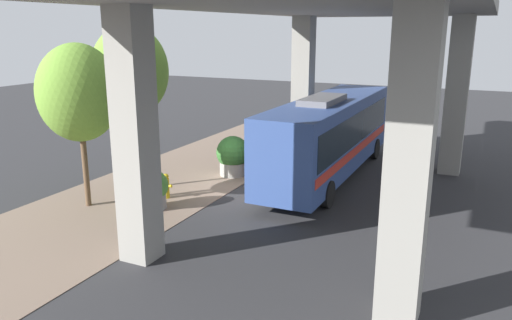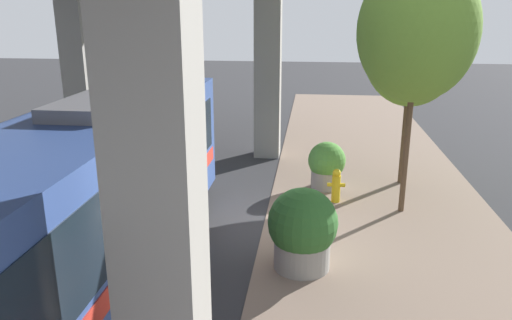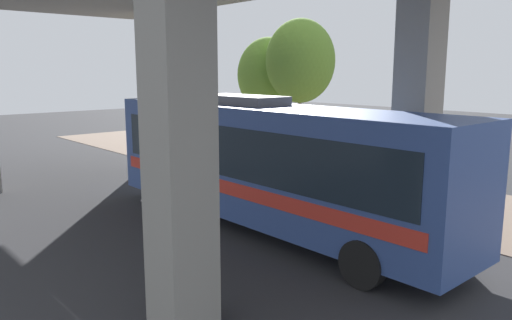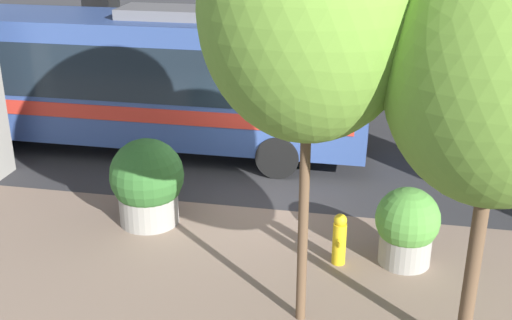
% 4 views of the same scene
% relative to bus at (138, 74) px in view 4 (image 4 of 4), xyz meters
% --- Properties ---
extents(ground_plane, '(80.00, 80.00, 0.00)m').
position_rel_bus_xyz_m(ground_plane, '(-2.83, -3.42, -1.96)').
color(ground_plane, '#2D2D30').
rests_on(ground_plane, ground).
extents(sidewalk_strip, '(6.00, 40.00, 0.02)m').
position_rel_bus_xyz_m(sidewalk_strip, '(-5.83, -3.42, -1.95)').
color(sidewalk_strip, '#7A6656').
rests_on(sidewalk_strip, ground).
extents(bus, '(2.52, 11.33, 3.61)m').
position_rel_bus_xyz_m(bus, '(0.00, 0.00, 0.00)').
color(bus, '#334C8C').
rests_on(bus, ground).
extents(fire_hydrant, '(0.50, 0.24, 0.98)m').
position_rel_bus_xyz_m(fire_hydrant, '(-4.66, -5.35, -1.46)').
color(fire_hydrant, gold).
rests_on(fire_hydrant, ground).
extents(planter_front, '(1.11, 1.11, 1.43)m').
position_rel_bus_xyz_m(planter_front, '(-4.41, -6.48, -1.23)').
color(planter_front, gray).
rests_on(planter_front, ground).
extents(planter_middle, '(1.44, 1.44, 1.74)m').
position_rel_bus_xyz_m(planter_middle, '(-3.83, -1.56, -1.09)').
color(planter_middle, gray).
rests_on(planter_middle, ground).
extents(street_tree_near, '(2.81, 2.81, 5.78)m').
position_rel_bus_xyz_m(street_tree_near, '(-6.74, -7.23, 2.13)').
color(street_tree_near, brown).
rests_on(street_tree_near, ground).
extents(street_tree_far, '(2.87, 2.87, 6.40)m').
position_rel_bus_xyz_m(street_tree_far, '(-6.38, -4.90, 2.71)').
color(street_tree_far, brown).
rests_on(street_tree_far, ground).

